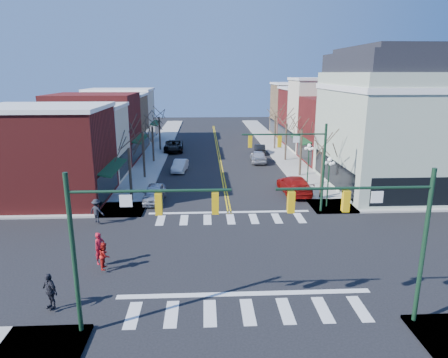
{
  "coord_description": "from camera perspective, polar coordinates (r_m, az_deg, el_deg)",
  "views": [
    {
      "loc": [
        -1.96,
        -22.74,
        10.95
      ],
      "look_at": [
        -0.44,
        7.81,
        2.8
      ],
      "focal_mm": 32.0,
      "sensor_mm": 36.0,
      "label": 1
    }
  ],
  "objects": [
    {
      "name": "tree_right_a",
      "position": [
        36.34,
        13.8,
        0.72
      ],
      "size": [
        0.24,
        0.24,
        4.62
      ],
      "primitive_type": "cylinder",
      "color": "#382B21",
      "rests_on": "ground"
    },
    {
      "name": "sidewalk_right",
      "position": [
        45.39,
        10.89,
        0.78
      ],
      "size": [
        3.5,
        70.0,
        0.15
      ],
      "primitive_type": "cube",
      "color": "#9E9B93",
      "rests_on": "ground"
    },
    {
      "name": "traffic_mast_far_right",
      "position": [
        31.68,
        10.93,
        3.28
      ],
      "size": [
        6.6,
        0.28,
        7.2
      ],
      "color": "#14331E",
      "rests_on": "ground"
    },
    {
      "name": "car_right_near",
      "position": [
        37.86,
        10.02,
        -0.83
      ],
      "size": [
        2.65,
        5.82,
        1.65
      ],
      "primitive_type": "imported",
      "rotation": [
        0.0,
        0.0,
        3.2
      ],
      "color": "#9C110E",
      "rests_on": "ground"
    },
    {
      "name": "pedestrian_red_b",
      "position": [
        23.99,
        -16.68,
        -10.43
      ],
      "size": [
        0.62,
        0.78,
        1.57
      ],
      "primitive_type": "imported",
      "rotation": [
        0.0,
        0.0,
        1.6
      ],
      "color": "#AE1612",
      "rests_on": "sidewalk_left"
    },
    {
      "name": "sidewalk_left",
      "position": [
        44.62,
        -11.51,
        0.5
      ],
      "size": [
        3.5,
        70.0,
        0.15
      ],
      "primitive_type": "cube",
      "color": "#9E9B93",
      "rests_on": "ground"
    },
    {
      "name": "bldg_right_stucco",
      "position": [
        59.19,
        14.5,
        8.68
      ],
      "size": [
        10.0,
        7.0,
        10.0
      ],
      "primitive_type": "cube",
      "color": "beige",
      "rests_on": "ground"
    },
    {
      "name": "pedestrian_dark_b",
      "position": [
        31.11,
        -17.72,
        -4.36
      ],
      "size": [
        1.35,
        1.1,
        1.82
      ],
      "primitive_type": "imported",
      "rotation": [
        0.0,
        0.0,
        2.72
      ],
      "color": "black",
      "rests_on": "sidewalk_left"
    },
    {
      "name": "bldg_right_brick_b",
      "position": [
        66.43,
        12.56,
        8.77
      ],
      "size": [
        10.0,
        8.0,
        8.5
      ],
      "primitive_type": "cube",
      "color": "maroon",
      "rests_on": "ground"
    },
    {
      "name": "pedestrian_red_a",
      "position": [
        24.58,
        -17.32,
        -9.42
      ],
      "size": [
        0.78,
        0.83,
        1.91
      ],
      "primitive_type": "imported",
      "rotation": [
        0.0,
        0.0,
        0.94
      ],
      "color": "#AB1223",
      "rests_on": "sidewalk_left"
    },
    {
      "name": "car_right_far",
      "position": [
        56.21,
        5.1,
        4.31
      ],
      "size": [
        1.7,
        4.12,
        1.33
      ],
      "primitive_type": "imported",
      "rotation": [
        0.0,
        0.0,
        3.07
      ],
      "color": "black",
      "rests_on": "ground"
    },
    {
      "name": "car_left_mid",
      "position": [
        46.0,
        -6.32,
        1.9
      ],
      "size": [
        1.88,
        4.16,
        1.33
      ],
      "primitive_type": "imported",
      "rotation": [
        0.0,
        0.0,
        -0.12
      ],
      "color": "silver",
      "rests_on": "ground"
    },
    {
      "name": "tree_right_c",
      "position": [
        51.52,
        8.83,
        5.2
      ],
      "size": [
        0.24,
        0.24,
        4.83
      ],
      "primitive_type": "cylinder",
      "color": "#382B21",
      "rests_on": "ground"
    },
    {
      "name": "bldg_left_stucco_b",
      "position": [
        67.96,
        -14.49,
        8.66
      ],
      "size": [
        10.0,
        8.0,
        8.2
      ],
      "primitive_type": "cube",
      "color": "beige",
      "rests_on": "ground"
    },
    {
      "name": "bldg_right_tan",
      "position": [
        74.12,
        10.95,
        9.65
      ],
      "size": [
        10.0,
        8.0,
        9.0
      ],
      "primitive_type": "cube",
      "color": "#8B6F4C",
      "rests_on": "ground"
    },
    {
      "name": "ground",
      "position": [
        25.32,
        1.9,
        -10.72
      ],
      "size": [
        160.0,
        160.0,
        0.0
      ],
      "primitive_type": "plane",
      "color": "black",
      "rests_on": "ground"
    },
    {
      "name": "car_left_far",
      "position": [
        58.07,
        -7.21,
        4.72
      ],
      "size": [
        2.79,
        5.75,
        1.58
      ],
      "primitive_type": "imported",
      "rotation": [
        0.0,
        0.0,
        0.03
      ],
      "color": "black",
      "rests_on": "ground"
    },
    {
      "name": "lamppost_midblock",
      "position": [
        39.89,
        11.98,
        3.04
      ],
      "size": [
        0.36,
        0.36,
        4.33
      ],
      "color": "#14331E",
      "rests_on": "ground"
    },
    {
      "name": "tree_right_b",
      "position": [
        43.81,
        10.91,
        3.64
      ],
      "size": [
        0.24,
        0.24,
        5.18
      ],
      "primitive_type": "cylinder",
      "color": "#382B21",
      "rests_on": "ground"
    },
    {
      "name": "bldg_left_stucco_a",
      "position": [
        44.94,
        -20.41,
        4.76
      ],
      "size": [
        10.0,
        7.0,
        7.5
      ],
      "primitive_type": "cube",
      "color": "beige",
      "rests_on": "ground"
    },
    {
      "name": "bldg_right_brick_a",
      "position": [
        52.01,
        16.91,
        6.59
      ],
      "size": [
        10.0,
        8.5,
        8.0
      ],
      "primitive_type": "cube",
      "color": "maroon",
      "rests_on": "ground"
    },
    {
      "name": "bldg_left_tan",
      "position": [
        60.45,
        -15.91,
        7.65
      ],
      "size": [
        10.0,
        7.5,
        7.8
      ],
      "primitive_type": "cube",
      "color": "#8B6F4C",
      "rests_on": "ground"
    },
    {
      "name": "pedestrian_dark_a",
      "position": [
        21.11,
        -23.62,
        -14.44
      ],
      "size": [
        1.09,
        0.98,
        1.78
      ],
      "primitive_type": "imported",
      "rotation": [
        0.0,
        0.0,
        -0.66
      ],
      "color": "black",
      "rests_on": "sidewalk_left"
    },
    {
      "name": "tree_right_d",
      "position": [
        59.27,
        7.3,
        6.58
      ],
      "size": [
        0.24,
        0.24,
        4.97
      ],
      "primitive_type": "cylinder",
      "color": "#382B21",
      "rests_on": "ground"
    },
    {
      "name": "tree_left_a",
      "position": [
        35.41,
        -13.24,
        0.5
      ],
      "size": [
        0.24,
        0.24,
        4.76
      ],
      "primitive_type": "cylinder",
      "color": "#382B21",
      "rests_on": "ground"
    },
    {
      "name": "tree_left_d",
      "position": [
        58.72,
        -9.17,
        6.4
      ],
      "size": [
        0.24,
        0.24,
        4.9
      ],
      "primitive_type": "cylinder",
      "color": "#382B21",
      "rests_on": "ground"
    },
    {
      "name": "bldg_left_brick_b",
      "position": [
        52.47,
        -17.91,
        6.86
      ],
      "size": [
        10.0,
        9.0,
        8.5
      ],
      "primitive_type": "cube",
      "color": "maroon",
      "rests_on": "ground"
    },
    {
      "name": "victorian_corner",
      "position": [
        41.79,
        23.62,
        7.79
      ],
      "size": [
        12.25,
        14.25,
        13.3
      ],
      "color": "#A4B29A",
      "rests_on": "ground"
    },
    {
      "name": "traffic_mast_near_right",
      "position": [
        18.18,
        21.87,
        -6.28
      ],
      "size": [
        6.6,
        0.28,
        7.2
      ],
      "color": "#14331E",
      "rests_on": "ground"
    },
    {
      "name": "bldg_left_brick_a",
      "position": [
        37.7,
        -23.87,
        3.01
      ],
      "size": [
        10.0,
        8.5,
        8.0
      ],
      "primitive_type": "cube",
      "color": "maroon",
      "rests_on": "ground"
    },
    {
      "name": "tree_left_c",
      "position": [
        50.9,
        -10.11,
        4.87
      ],
      "size": [
        0.24,
        0.24,
        4.55
      ],
      "primitive_type": "cylinder",
      "color": "#382B21",
      "rests_on": "ground"
    },
    {
      "name": "lamppost_corner",
      "position": [
        33.81,
        14.73,
        0.75
      ],
      "size": [
        0.36,
        0.36,
        4.33
      ],
      "color": "#14331E",
      "rests_on": "ground"
    },
    {
      "name": "tree_left_b",
      "position": [
        43.07,
        -11.41,
        3.33
      ],
      "size": [
        0.24,
        0.24,
        5.04
      ],
      "primitive_type": "cylinder",
      "color": "#382B21",
      "rests_on": "ground"
    },
    {
      "name": "car_left_near",
      "position": [
        35.5,
        -9.92,
        -2.01
      ],
      "size": [
        1.78,
        4.42,
        1.5
      ],
      "primitive_type": "imported",
      "rotation": [
        0.0,
        0.0,
        -0.0
      ],
      "color": "silver",
      "rests_on": "ground"
    },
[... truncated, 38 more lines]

